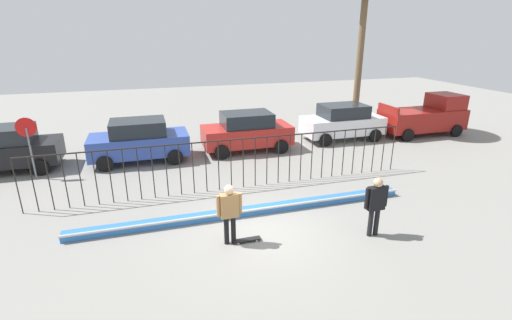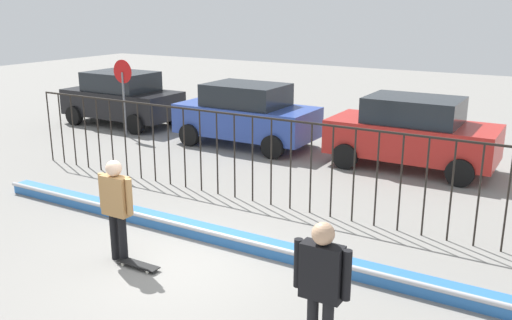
{
  "view_description": "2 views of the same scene",
  "coord_description": "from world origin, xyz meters",
  "px_view_note": "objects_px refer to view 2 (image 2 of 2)",
  "views": [
    {
      "loc": [
        -2.83,
        -9.25,
        5.71
      ],
      "look_at": [
        0.83,
        2.89,
        1.21
      ],
      "focal_mm": 26.06,
      "sensor_mm": 36.0,
      "label": 1
    },
    {
      "loc": [
        5.53,
        -6.61,
        4.23
      ],
      "look_at": [
        0.36,
        2.1,
        1.37
      ],
      "focal_mm": 38.94,
      "sensor_mm": 36.0,
      "label": 2
    }
  ],
  "objects_px": {
    "camera_operator": "(322,280)",
    "parked_car_black": "(122,98)",
    "skateboarder": "(116,201)",
    "stop_sign": "(123,87)",
    "parked_car_red": "(412,132)",
    "parked_car_blue": "(246,114)",
    "skateboard": "(138,264)"
  },
  "relations": [
    {
      "from": "skateboarder",
      "to": "camera_operator",
      "type": "bearing_deg",
      "value": -11.26
    },
    {
      "from": "parked_car_black",
      "to": "parked_car_red",
      "type": "distance_m",
      "value": 10.48
    },
    {
      "from": "parked_car_blue",
      "to": "parked_car_red",
      "type": "height_order",
      "value": "same"
    },
    {
      "from": "stop_sign",
      "to": "parked_car_blue",
      "type": "bearing_deg",
      "value": 13.37
    },
    {
      "from": "parked_car_blue",
      "to": "camera_operator",
      "type": "bearing_deg",
      "value": -56.48
    },
    {
      "from": "camera_operator",
      "to": "parked_car_black",
      "type": "distance_m",
      "value": 14.89
    },
    {
      "from": "skateboarder",
      "to": "parked_car_black",
      "type": "height_order",
      "value": "parked_car_black"
    },
    {
      "from": "skateboard",
      "to": "stop_sign",
      "type": "xyz_separation_m",
      "value": [
        -6.89,
        7.02,
        1.56
      ]
    },
    {
      "from": "camera_operator",
      "to": "parked_car_red",
      "type": "distance_m",
      "value": 8.93
    },
    {
      "from": "camera_operator",
      "to": "parked_car_blue",
      "type": "relative_size",
      "value": 0.42
    },
    {
      "from": "skateboarder",
      "to": "parked_car_red",
      "type": "relative_size",
      "value": 0.41
    },
    {
      "from": "skateboarder",
      "to": "parked_car_black",
      "type": "xyz_separation_m",
      "value": [
        -7.77,
        8.24,
        -0.09
      ]
    },
    {
      "from": "skateboard",
      "to": "parked_car_red",
      "type": "relative_size",
      "value": 0.19
    },
    {
      "from": "parked_car_black",
      "to": "parked_car_red",
      "type": "relative_size",
      "value": 1.0
    },
    {
      "from": "parked_car_red",
      "to": "skateboarder",
      "type": "bearing_deg",
      "value": -112.65
    },
    {
      "from": "camera_operator",
      "to": "parked_car_black",
      "type": "relative_size",
      "value": 0.42
    },
    {
      "from": "stop_sign",
      "to": "skateboard",
      "type": "bearing_deg",
      "value": -45.53
    },
    {
      "from": "skateboarder",
      "to": "parked_car_red",
      "type": "height_order",
      "value": "parked_car_red"
    },
    {
      "from": "camera_operator",
      "to": "parked_car_red",
      "type": "relative_size",
      "value": 0.42
    },
    {
      "from": "parked_car_blue",
      "to": "parked_car_red",
      "type": "distance_m",
      "value": 5.05
    },
    {
      "from": "skateboard",
      "to": "parked_car_blue",
      "type": "bearing_deg",
      "value": 97.01
    },
    {
      "from": "skateboarder",
      "to": "skateboard",
      "type": "xyz_separation_m",
      "value": [
        0.47,
        -0.07,
        -1.0
      ]
    },
    {
      "from": "skateboarder",
      "to": "parked_car_red",
      "type": "distance_m",
      "value": 8.48
    },
    {
      "from": "camera_operator",
      "to": "parked_car_black",
      "type": "xyz_separation_m",
      "value": [
        -11.85,
        9.02,
        -0.11
      ]
    },
    {
      "from": "skateboarder",
      "to": "parked_car_blue",
      "type": "height_order",
      "value": "parked_car_blue"
    },
    {
      "from": "parked_car_blue",
      "to": "parked_car_red",
      "type": "bearing_deg",
      "value": -1.53
    },
    {
      "from": "skateboard",
      "to": "skateboarder",
      "type": "bearing_deg",
      "value": 159.22
    },
    {
      "from": "skateboarder",
      "to": "parked_car_black",
      "type": "bearing_deg",
      "value": 133.0
    },
    {
      "from": "camera_operator",
      "to": "parked_car_red",
      "type": "height_order",
      "value": "parked_car_red"
    },
    {
      "from": "skateboarder",
      "to": "stop_sign",
      "type": "height_order",
      "value": "stop_sign"
    },
    {
      "from": "parked_car_black",
      "to": "parked_car_blue",
      "type": "xyz_separation_m",
      "value": [
        5.43,
        -0.32,
        0.0
      ]
    },
    {
      "from": "parked_car_black",
      "to": "parked_car_blue",
      "type": "bearing_deg",
      "value": -2.6
    }
  ]
}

